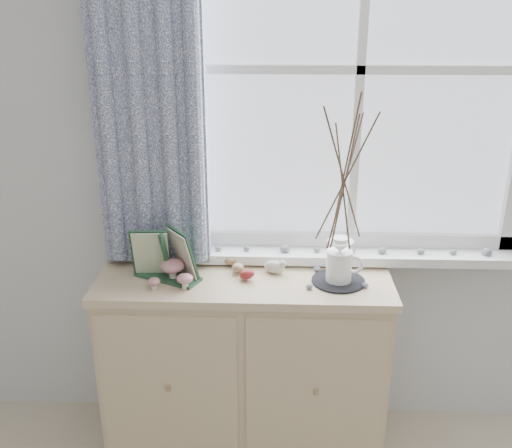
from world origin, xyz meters
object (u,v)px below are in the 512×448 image
(sideboard, at_px, (245,365))
(toadstool_cluster, at_px, (173,271))
(twig_pitcher, at_px, (344,175))
(botanical_book, at_px, (165,257))

(sideboard, height_order, toadstool_cluster, toadstool_cluster)
(sideboard, xyz_separation_m, toadstool_cluster, (-0.28, -0.06, 0.48))
(sideboard, height_order, twig_pitcher, twig_pitcher)
(botanical_book, height_order, twig_pitcher, twig_pitcher)
(sideboard, bearing_deg, botanical_book, -170.29)
(sideboard, bearing_deg, twig_pitcher, -4.40)
(sideboard, xyz_separation_m, botanical_book, (-0.31, -0.05, 0.53))
(sideboard, relative_size, botanical_book, 3.86)
(botanical_book, height_order, toadstool_cluster, botanical_book)
(toadstool_cluster, distance_m, twig_pitcher, 0.77)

